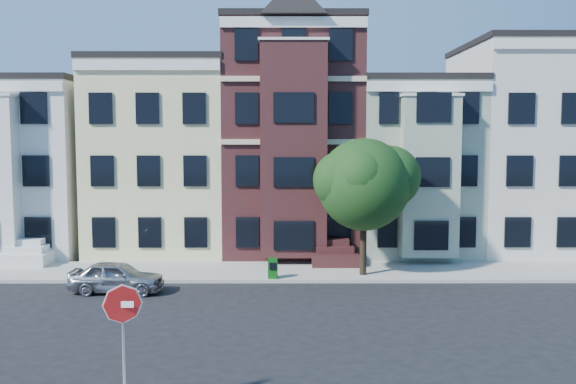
{
  "coord_description": "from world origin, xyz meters",
  "views": [
    {
      "loc": [
        -0.35,
        -20.96,
        6.35
      ],
      "look_at": [
        -0.28,
        2.98,
        4.2
      ],
      "focal_mm": 40.0,
      "sensor_mm": 36.0,
      "label": 1
    }
  ],
  "objects_px": {
    "parked_car": "(117,277)",
    "newspaper_box": "(273,268)",
    "street_tree": "(364,191)",
    "stop_sign": "(124,340)"
  },
  "relations": [
    {
      "from": "parked_car",
      "to": "newspaper_box",
      "type": "distance_m",
      "value": 6.53
    },
    {
      "from": "parked_car",
      "to": "newspaper_box",
      "type": "bearing_deg",
      "value": -70.18
    },
    {
      "from": "street_tree",
      "to": "parked_car",
      "type": "bearing_deg",
      "value": -165.53
    },
    {
      "from": "stop_sign",
      "to": "street_tree",
      "type": "bearing_deg",
      "value": 62.77
    },
    {
      "from": "street_tree",
      "to": "stop_sign",
      "type": "relative_size",
      "value": 2.3
    },
    {
      "from": "newspaper_box",
      "to": "street_tree",
      "type": "bearing_deg",
      "value": 15.11
    },
    {
      "from": "stop_sign",
      "to": "parked_car",
      "type": "bearing_deg",
      "value": 105.07
    },
    {
      "from": "parked_car",
      "to": "newspaper_box",
      "type": "xyz_separation_m",
      "value": [
        6.24,
        1.9,
        -0.05
      ]
    },
    {
      "from": "parked_car",
      "to": "newspaper_box",
      "type": "height_order",
      "value": "parked_car"
    },
    {
      "from": "street_tree",
      "to": "stop_sign",
      "type": "xyz_separation_m",
      "value": [
        -7.05,
        -14.02,
        -2.11
      ]
    }
  ]
}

